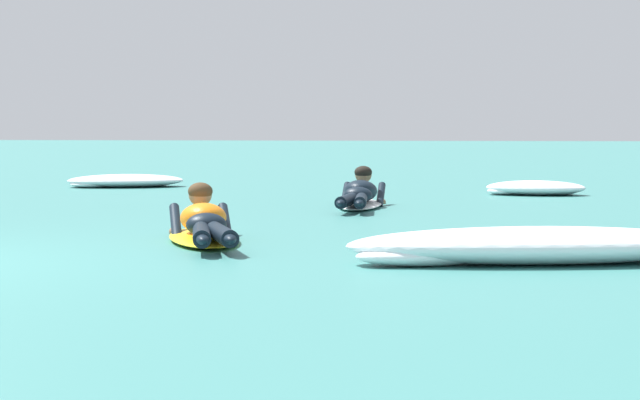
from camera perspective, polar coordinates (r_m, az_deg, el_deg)
name	(u,v)px	position (r m, az deg, el deg)	size (l,w,h in m)	color
ground_plane	(169,193)	(19.02, -6.74, 0.33)	(120.00, 120.00, 0.00)	#387A75
surfer_near	(205,227)	(10.93, -5.17, -1.19)	(1.18, 2.46, 0.55)	yellow
surfer_far	(360,196)	(15.37, 1.78, 0.18)	(0.59, 2.52, 0.54)	white
whitewater_front	(126,181)	(20.82, -8.65, 0.84)	(2.14, 1.73, 0.21)	white
whitewater_mid_left	(536,188)	(18.49, 9.60, 0.52)	(1.51, 1.07, 0.21)	white
whitewater_mid_right	(538,246)	(9.37, 9.71, -2.05)	(2.89, 1.37, 0.27)	white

